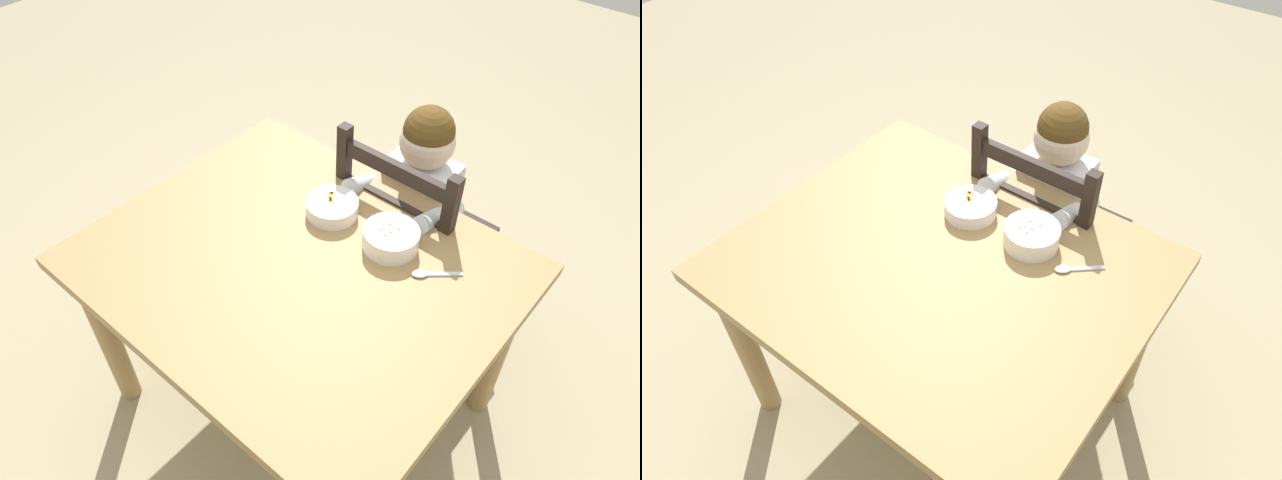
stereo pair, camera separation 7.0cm
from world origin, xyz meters
The scene contains 7 objects.
ground_plane centered at (0.00, 0.00, 0.00)m, with size 8.00×8.00×0.00m, color tan.
dining_table centered at (0.00, 0.00, 0.60)m, with size 1.11×0.92×0.71m.
dining_chair centered at (0.05, 0.51, 0.44)m, with size 0.42×0.42×0.89m.
child_figure centered at (0.05, 0.50, 0.63)m, with size 0.32×0.31×0.95m.
bowl_of_peas centered at (0.16, 0.21, 0.74)m, with size 0.16×0.16×0.06m.
bowl_of_carrots centered at (-0.05, 0.21, 0.73)m, with size 0.15×0.15×0.05m.
spoon centered at (0.29, 0.19, 0.71)m, with size 0.12×0.11×0.01m.
Camera 1 is at (0.76, -0.79, 1.86)m, focal length 32.71 mm.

